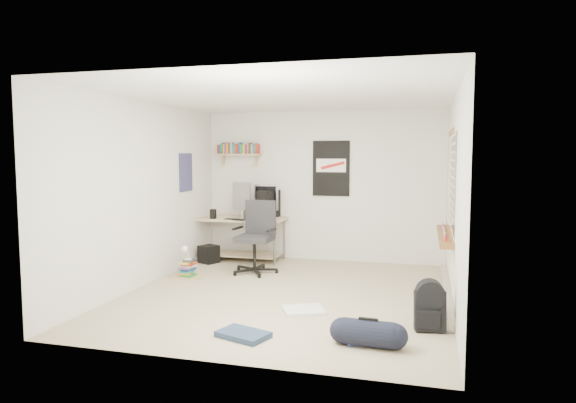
% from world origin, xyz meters
% --- Properties ---
extents(floor, '(4.00, 4.50, 0.01)m').
position_xyz_m(floor, '(0.00, 0.00, -0.01)').
color(floor, gray).
rests_on(floor, ground).
extents(ceiling, '(4.00, 4.50, 0.01)m').
position_xyz_m(ceiling, '(0.00, 0.00, 2.50)').
color(ceiling, white).
rests_on(ceiling, ground).
extents(back_wall, '(4.00, 0.01, 2.50)m').
position_xyz_m(back_wall, '(0.00, 2.25, 1.25)').
color(back_wall, silver).
rests_on(back_wall, ground).
extents(left_wall, '(0.01, 4.50, 2.50)m').
position_xyz_m(left_wall, '(-2.00, 0.00, 1.25)').
color(left_wall, silver).
rests_on(left_wall, ground).
extents(right_wall, '(0.01, 4.50, 2.50)m').
position_xyz_m(right_wall, '(2.00, 0.00, 1.25)').
color(right_wall, silver).
rests_on(right_wall, ground).
extents(desk, '(1.63, 0.83, 0.72)m').
position_xyz_m(desk, '(-1.37, 1.87, 0.36)').
color(desk, tan).
rests_on(desk, floor).
extents(monitor_left, '(0.43, 0.32, 0.48)m').
position_xyz_m(monitor_left, '(-1.28, 1.83, 0.96)').
color(monitor_left, '#AFAEB4').
rests_on(monitor_left, desk).
extents(monitor_right, '(0.40, 0.13, 0.44)m').
position_xyz_m(monitor_right, '(-0.91, 2.00, 0.93)').
color(monitor_right, '#949498').
rests_on(monitor_right, desk).
extents(pc_tower, '(0.31, 0.48, 0.47)m').
position_xyz_m(pc_tower, '(-0.87, 2.00, 0.95)').
color(pc_tower, black).
rests_on(pc_tower, desk).
extents(keyboard, '(0.37, 0.17, 0.02)m').
position_xyz_m(keyboard, '(-1.31, 1.59, 0.73)').
color(keyboard, black).
rests_on(keyboard, desk).
extents(speaker_left, '(0.09, 0.09, 0.16)m').
position_xyz_m(speaker_left, '(-1.70, 1.60, 0.80)').
color(speaker_left, black).
rests_on(speaker_left, desk).
extents(speaker_right, '(0.11, 0.11, 0.18)m').
position_xyz_m(speaker_right, '(-1.08, 1.59, 0.80)').
color(speaker_right, black).
rests_on(speaker_right, desk).
extents(office_chair, '(0.78, 0.78, 1.09)m').
position_xyz_m(office_chair, '(-0.79, 1.02, 0.49)').
color(office_chair, '#252528').
rests_on(office_chair, floor).
extents(wall_shelf, '(0.80, 0.22, 0.24)m').
position_xyz_m(wall_shelf, '(-1.45, 2.14, 1.78)').
color(wall_shelf, tan).
rests_on(wall_shelf, back_wall).
extents(poster_back_wall, '(0.62, 0.03, 0.92)m').
position_xyz_m(poster_back_wall, '(0.15, 2.23, 1.55)').
color(poster_back_wall, black).
rests_on(poster_back_wall, back_wall).
extents(poster_left_wall, '(0.02, 0.42, 0.60)m').
position_xyz_m(poster_left_wall, '(-1.99, 1.20, 1.50)').
color(poster_left_wall, navy).
rests_on(poster_left_wall, left_wall).
extents(window, '(0.10, 1.50, 1.26)m').
position_xyz_m(window, '(1.95, 0.30, 1.45)').
color(window, brown).
rests_on(window, right_wall).
extents(baseboard_heater, '(0.08, 2.50, 0.18)m').
position_xyz_m(baseboard_heater, '(1.96, 0.30, 0.09)').
color(baseboard_heater, '#B7B2A8').
rests_on(baseboard_heater, floor).
extents(backpack, '(0.33, 0.28, 0.40)m').
position_xyz_m(backpack, '(1.75, -0.92, 0.20)').
color(backpack, black).
rests_on(backpack, floor).
extents(duffel_bag, '(0.27, 0.27, 0.49)m').
position_xyz_m(duffel_bag, '(1.20, -1.53, 0.14)').
color(duffel_bag, black).
rests_on(duffel_bag, floor).
extents(tshirt, '(0.57, 0.54, 0.04)m').
position_xyz_m(tshirt, '(0.38, -0.67, 0.02)').
color(tshirt, silver).
rests_on(tshirt, floor).
extents(jeans_a, '(0.56, 0.45, 0.05)m').
position_xyz_m(jeans_a, '(-0.00, -1.61, 0.03)').
color(jeans_a, '#21324C').
rests_on(jeans_a, floor).
extents(jeans_b, '(0.54, 0.48, 0.06)m').
position_xyz_m(jeans_b, '(1.17, -1.36, 0.03)').
color(jeans_b, navy).
rests_on(jeans_b, floor).
extents(book_stack, '(0.41, 0.34, 0.27)m').
position_xyz_m(book_stack, '(-1.65, 0.52, 0.15)').
color(book_stack, brown).
rests_on(book_stack, floor).
extents(desk_lamp, '(0.15, 0.21, 0.19)m').
position_xyz_m(desk_lamp, '(-1.63, 0.50, 0.38)').
color(desk_lamp, white).
rests_on(desk_lamp, book_stack).
extents(subwoofer, '(0.35, 0.35, 0.30)m').
position_xyz_m(subwoofer, '(-1.75, 1.51, 0.14)').
color(subwoofer, black).
rests_on(subwoofer, floor).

